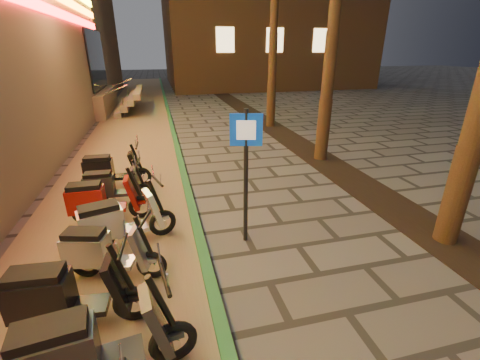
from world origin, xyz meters
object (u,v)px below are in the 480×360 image
object	(u,v)px
scooter_11	(109,170)
scooter_7	(103,252)
scooter_6	(63,295)
scooter_9	(100,200)
scooter_8	(117,222)
pedestrian_sign	(246,160)
scooter_5	(87,349)
scooter_10	(110,186)

from	to	relation	value
scooter_11	scooter_7	bearing A→B (deg)	-82.68
scooter_11	scooter_6	bearing A→B (deg)	-87.68
scooter_9	scooter_8	bearing A→B (deg)	-66.98
pedestrian_sign	scooter_5	bearing A→B (deg)	-119.09
scooter_8	scooter_11	bearing A→B (deg)	82.20
scooter_5	scooter_9	size ratio (longest dim) A/B	1.10
scooter_5	scooter_8	bearing A→B (deg)	81.46
pedestrian_sign	scooter_7	xyz separation A→B (m)	(-2.40, -0.49, -1.12)
scooter_8	scooter_9	world-z (taller)	scooter_8
scooter_6	scooter_10	size ratio (longest dim) A/B	1.14
scooter_6	scooter_7	bearing A→B (deg)	75.65
pedestrian_sign	scooter_10	distance (m)	3.59
scooter_5	scooter_7	bearing A→B (deg)	85.54
scooter_6	scooter_7	world-z (taller)	scooter_6
pedestrian_sign	scooter_11	xyz separation A→B (m)	(-2.73, 3.22, -1.10)
scooter_6	scooter_8	distance (m)	1.82
scooter_8	scooter_11	distance (m)	2.93
scooter_8	scooter_5	bearing A→B (deg)	-107.57
pedestrian_sign	scooter_5	world-z (taller)	pedestrian_sign
scooter_5	scooter_7	xyz separation A→B (m)	(-0.11, 1.87, -0.07)
scooter_5	scooter_11	size ratio (longest dim) A/B	1.11
scooter_5	scooter_10	distance (m)	4.58
scooter_7	scooter_8	distance (m)	0.83
scooter_6	pedestrian_sign	bearing A→B (deg)	32.28
scooter_5	scooter_7	distance (m)	1.88
scooter_8	pedestrian_sign	bearing A→B (deg)	-25.33
scooter_9	scooter_11	bearing A→B (deg)	91.58
scooter_6	scooter_9	bearing A→B (deg)	93.98
scooter_10	scooter_5	bearing A→B (deg)	-84.21
scooter_8	scooter_11	size ratio (longest dim) A/B	1.04
pedestrian_sign	scooter_11	world-z (taller)	pedestrian_sign
scooter_6	scooter_9	size ratio (longest dim) A/B	1.04
scooter_7	scooter_8	world-z (taller)	scooter_8
scooter_6	scooter_8	size ratio (longest dim) A/B	1.01
scooter_6	scooter_7	xyz separation A→B (m)	(0.32, 0.95, -0.05)
scooter_10	scooter_9	bearing A→B (deg)	-95.12
scooter_5	scooter_10	world-z (taller)	scooter_5
scooter_10	scooter_7	bearing A→B (deg)	-83.95
scooter_5	scooter_7	world-z (taller)	scooter_5
pedestrian_sign	scooter_10	xyz separation A→B (m)	(-2.60, 2.21, -1.14)
scooter_6	scooter_11	size ratio (longest dim) A/B	1.05
pedestrian_sign	scooter_7	world-z (taller)	pedestrian_sign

